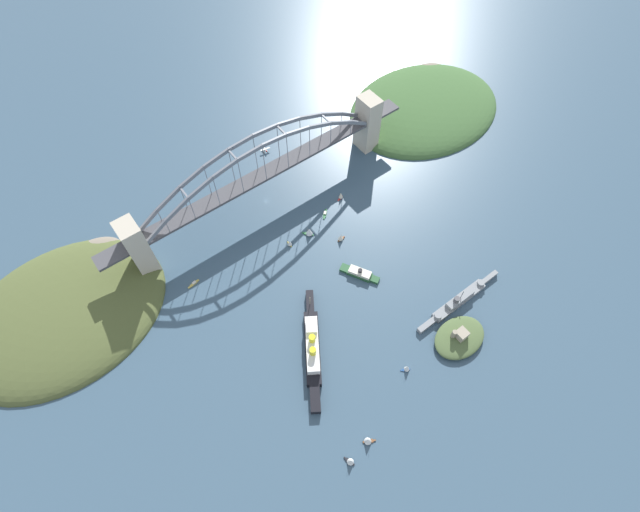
% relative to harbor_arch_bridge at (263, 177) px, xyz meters
% --- Properties ---
extents(ground_plane, '(1400.00, 1400.00, 0.00)m').
position_rel_harbor_arch_bridge_xyz_m(ground_plane, '(0.00, 0.00, -31.06)').
color(ground_plane, '#385166').
extents(harbor_arch_bridge, '(294.39, 20.06, 73.91)m').
position_rel_harbor_arch_bridge_xyz_m(harbor_arch_bridge, '(0.00, 0.00, 0.00)').
color(harbor_arch_bridge, '#BCB29E').
rests_on(harbor_arch_bridge, ground).
extents(headland_west_shore, '(167.00, 130.86, 27.61)m').
position_rel_harbor_arch_bridge_xyz_m(headland_west_shore, '(-199.69, -5.16, -31.06)').
color(headland_west_shore, '#3D6033').
rests_on(headland_west_shore, ground).
extents(headland_east_shore, '(161.20, 128.15, 25.95)m').
position_rel_harbor_arch_bridge_xyz_m(headland_east_shore, '(185.23, -1.45, -31.06)').
color(headland_east_shore, '#4C562D').
rests_on(headland_east_shore, ground).
extents(ocean_liner, '(57.04, 81.53, 18.87)m').
position_rel_harbor_arch_bridge_xyz_m(ocean_liner, '(50.78, 138.69, -25.32)').
color(ocean_liner, black).
rests_on(ocean_liner, ground).
extents(naval_cruiser, '(85.53, 7.95, 17.94)m').
position_rel_harbor_arch_bridge_xyz_m(naval_cruiser, '(-63.17, 175.58, -27.81)').
color(naval_cruiser, gray).
rests_on(naval_cruiser, ground).
extents(harbor_ferry_steamer, '(21.66, 31.91, 7.83)m').
position_rel_harbor_arch_bridge_xyz_m(harbor_ferry_steamer, '(-17.76, 109.81, -28.67)').
color(harbor_ferry_steamer, '#23512D').
rests_on(harbor_ferry_steamer, ground).
extents(fort_island_mid_harbor, '(42.15, 30.18, 13.62)m').
position_rel_harbor_arch_bridge_xyz_m(fort_island_mid_harbor, '(-41.42, 197.51, -27.52)').
color(fort_island_mid_harbor, '#4C6038').
rests_on(fort_island_mid_harbor, ground).
extents(seaplane_taxiing_near_bridge, '(9.83, 8.45, 4.97)m').
position_rel_harbor_arch_bridge_xyz_m(seaplane_taxiing_near_bridge, '(-33.17, -52.10, -28.87)').
color(seaplane_taxiing_near_bridge, '#B7B7B2').
rests_on(seaplane_taxiing_near_bridge, ground).
extents(small_boat_0, '(6.69, 4.61, 7.79)m').
position_rel_harbor_arch_bridge_xyz_m(small_boat_0, '(-55.21, 38.00, -27.38)').
color(small_boat_0, '#B2231E').
rests_on(small_boat_0, ground).
extents(small_boat_1, '(9.31, 8.62, 1.90)m').
position_rel_harbor_arch_bridge_xyz_m(small_boat_1, '(-32.83, 44.02, -30.38)').
color(small_boat_1, '#2D6B3D').
rests_on(small_boat_1, ground).
extents(small_boat_2, '(8.41, 6.58, 8.06)m').
position_rel_harbor_arch_bridge_xyz_m(small_boat_2, '(59.57, 212.46, -27.28)').
color(small_boat_2, brown).
rests_on(small_boat_2, ground).
extents(small_boat_3, '(7.63, 4.59, 7.97)m').
position_rel_harbor_arch_bridge_xyz_m(small_boat_3, '(-26.80, 73.86, -27.35)').
color(small_boat_3, brown).
rests_on(small_boat_3, ground).
extents(small_boat_4, '(6.71, 5.21, 7.67)m').
position_rel_harbor_arch_bridge_xyz_m(small_boat_4, '(5.63, 191.49, -27.49)').
color(small_boat_4, '#234C8C').
rests_on(small_boat_4, ground).
extents(small_boat_5, '(3.60, 6.22, 6.41)m').
position_rel_harbor_arch_bridge_xyz_m(small_boat_5, '(10.57, 52.22, -28.05)').
color(small_boat_5, gold).
rests_on(small_boat_5, ground).
extents(small_boat_6, '(8.24, 9.19, 9.54)m').
position_rel_harbor_arch_bridge_xyz_m(small_boat_6, '(-8.81, 53.34, -26.59)').
color(small_boat_6, '#2D6B3D').
rests_on(small_boat_6, ground).
extents(small_boat_7, '(5.57, 8.04, 7.52)m').
position_rel_harbor_arch_bridge_xyz_m(small_boat_7, '(76.87, 215.30, -27.53)').
color(small_boat_7, black).
rests_on(small_boat_7, ground).
extents(small_boat_8, '(10.66, 3.11, 2.34)m').
position_rel_harbor_arch_bridge_xyz_m(small_boat_8, '(93.75, 36.80, -30.23)').
color(small_boat_8, gold).
rests_on(small_boat_8, ground).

